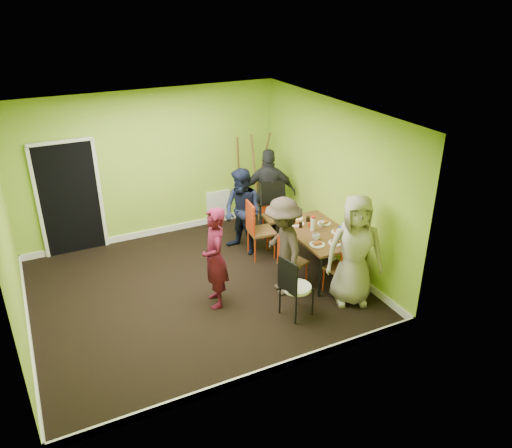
{
  "coord_description": "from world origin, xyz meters",
  "views": [
    {
      "loc": [
        -2.13,
        -6.5,
        4.39
      ],
      "look_at": [
        1.07,
        0.0,
        0.94
      ],
      "focal_mm": 35.0,
      "sensor_mm": 36.0,
      "label": 1
    }
  ],
  "objects_px": {
    "dining_table": "(318,234)",
    "person_left_near": "(283,247)",
    "chair_bentwood": "(294,285)",
    "chair_left_near": "(290,259)",
    "easel": "(252,178)",
    "person_standing": "(215,258)",
    "chair_front_end": "(343,265)",
    "blue_bottle": "(341,233)",
    "person_left_far": "(243,212)",
    "chair_back_end": "(273,199)",
    "thermos": "(313,224)",
    "chair_left_far": "(257,227)",
    "person_back_end": "(269,193)",
    "orange_bottle": "(309,225)",
    "person_front_end": "(355,250)"
  },
  "relations": [
    {
      "from": "dining_table",
      "to": "person_left_near",
      "type": "height_order",
      "value": "person_left_near"
    },
    {
      "from": "dining_table",
      "to": "person_left_far",
      "type": "height_order",
      "value": "person_left_far"
    },
    {
      "from": "chair_left_far",
      "to": "chair_front_end",
      "type": "xyz_separation_m",
      "value": [
        0.67,
        -1.65,
        -0.09
      ]
    },
    {
      "from": "orange_bottle",
      "to": "dining_table",
      "type": "bearing_deg",
      "value": -76.87
    },
    {
      "from": "person_standing",
      "to": "person_left_near",
      "type": "height_order",
      "value": "person_left_near"
    },
    {
      "from": "chair_left_near",
      "to": "chair_bentwood",
      "type": "distance_m",
      "value": 0.8
    },
    {
      "from": "blue_bottle",
      "to": "person_standing",
      "type": "xyz_separation_m",
      "value": [
        -2.06,
        0.24,
        -0.07
      ]
    },
    {
      "from": "chair_front_end",
      "to": "easel",
      "type": "height_order",
      "value": "easel"
    },
    {
      "from": "person_front_end",
      "to": "dining_table",
      "type": "bearing_deg",
      "value": 113.02
    },
    {
      "from": "chair_front_end",
      "to": "person_back_end",
      "type": "distance_m",
      "value": 2.38
    },
    {
      "from": "blue_bottle",
      "to": "orange_bottle",
      "type": "xyz_separation_m",
      "value": [
        -0.21,
        0.6,
        -0.07
      ]
    },
    {
      "from": "chair_back_end",
      "to": "easel",
      "type": "distance_m",
      "value": 0.93
    },
    {
      "from": "chair_bentwood",
      "to": "easel",
      "type": "relative_size",
      "value": 0.53
    },
    {
      "from": "chair_left_near",
      "to": "orange_bottle",
      "type": "distance_m",
      "value": 0.81
    },
    {
      "from": "person_front_end",
      "to": "chair_front_end",
      "type": "bearing_deg",
      "value": 118.0
    },
    {
      "from": "blue_bottle",
      "to": "person_left_far",
      "type": "relative_size",
      "value": 0.14
    },
    {
      "from": "chair_back_end",
      "to": "person_back_end",
      "type": "distance_m",
      "value": 0.16
    },
    {
      "from": "chair_back_end",
      "to": "person_left_far",
      "type": "distance_m",
      "value": 0.79
    },
    {
      "from": "chair_front_end",
      "to": "chair_bentwood",
      "type": "height_order",
      "value": "chair_bentwood"
    },
    {
      "from": "chair_front_end",
      "to": "chair_bentwood",
      "type": "xyz_separation_m",
      "value": [
        -0.99,
        -0.19,
        0.04
      ]
    },
    {
      "from": "chair_left_far",
      "to": "person_front_end",
      "type": "distance_m",
      "value": 2.02
    },
    {
      "from": "chair_left_near",
      "to": "person_back_end",
      "type": "distance_m",
      "value": 1.95
    },
    {
      "from": "orange_bottle",
      "to": "person_left_far",
      "type": "distance_m",
      "value": 1.25
    },
    {
      "from": "chair_left_near",
      "to": "thermos",
      "type": "height_order",
      "value": "thermos"
    },
    {
      "from": "thermos",
      "to": "blue_bottle",
      "type": "bearing_deg",
      "value": -62.88
    },
    {
      "from": "easel",
      "to": "person_standing",
      "type": "bearing_deg",
      "value": -125.78
    },
    {
      "from": "easel",
      "to": "chair_left_far",
      "type": "bearing_deg",
      "value": -112.48
    },
    {
      "from": "blue_bottle",
      "to": "person_standing",
      "type": "height_order",
      "value": "person_standing"
    },
    {
      "from": "chair_left_near",
      "to": "chair_back_end",
      "type": "bearing_deg",
      "value": 140.63
    },
    {
      "from": "dining_table",
      "to": "person_left_near",
      "type": "relative_size",
      "value": 0.94
    },
    {
      "from": "chair_left_far",
      "to": "orange_bottle",
      "type": "relative_size",
      "value": 13.73
    },
    {
      "from": "orange_bottle",
      "to": "chair_back_end",
      "type": "bearing_deg",
      "value": 91.69
    },
    {
      "from": "dining_table",
      "to": "chair_bentwood",
      "type": "bearing_deg",
      "value": -137.02
    },
    {
      "from": "dining_table",
      "to": "chair_back_end",
      "type": "xyz_separation_m",
      "value": [
        -0.09,
        1.44,
        0.12
      ]
    },
    {
      "from": "chair_left_near",
      "to": "chair_front_end",
      "type": "relative_size",
      "value": 1.01
    },
    {
      "from": "chair_left_far",
      "to": "chair_back_end",
      "type": "bearing_deg",
      "value": 138.02
    },
    {
      "from": "chair_left_near",
      "to": "chair_back_end",
      "type": "relative_size",
      "value": 0.79
    },
    {
      "from": "dining_table",
      "to": "person_left_far",
      "type": "bearing_deg",
      "value": 124.97
    },
    {
      "from": "person_standing",
      "to": "orange_bottle",
      "type": "bearing_deg",
      "value": 111.74
    },
    {
      "from": "easel",
      "to": "person_left_far",
      "type": "xyz_separation_m",
      "value": [
        -0.74,
        -1.17,
        -0.13
      ]
    },
    {
      "from": "thermos",
      "to": "chair_bentwood",
      "type": "bearing_deg",
      "value": -132.88
    },
    {
      "from": "orange_bottle",
      "to": "chair_bentwood",
      "type": "bearing_deg",
      "value": -129.64
    },
    {
      "from": "person_back_end",
      "to": "chair_front_end",
      "type": "bearing_deg",
      "value": 115.68
    },
    {
      "from": "thermos",
      "to": "orange_bottle",
      "type": "relative_size",
      "value": 2.94
    },
    {
      "from": "thermos",
      "to": "chair_left_far",
      "type": "bearing_deg",
      "value": 127.18
    },
    {
      "from": "chair_bentwood",
      "to": "person_standing",
      "type": "height_order",
      "value": "person_standing"
    },
    {
      "from": "orange_bottle",
      "to": "person_left_near",
      "type": "xyz_separation_m",
      "value": [
        -0.78,
        -0.51,
        0.01
      ]
    },
    {
      "from": "dining_table",
      "to": "person_left_near",
      "type": "bearing_deg",
      "value": -160.89
    },
    {
      "from": "chair_left_near",
      "to": "chair_front_end",
      "type": "distance_m",
      "value": 0.82
    },
    {
      "from": "easel",
      "to": "person_standing",
      "type": "xyz_separation_m",
      "value": [
        -1.81,
        -2.51,
        -0.12
      ]
    }
  ]
}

